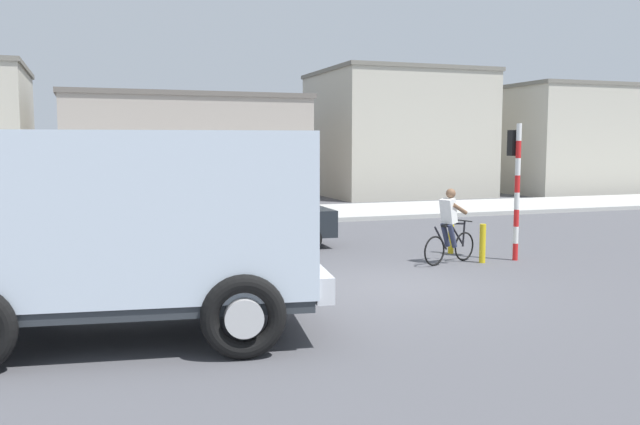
# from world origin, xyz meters

# --- Properties ---
(ground_plane) EXTENTS (120.00, 120.00, 0.00)m
(ground_plane) POSITION_xyz_m (0.00, 0.00, 0.00)
(ground_plane) COLOR #4C4C51
(sidewalk_far) EXTENTS (80.00, 5.00, 0.16)m
(sidewalk_far) POSITION_xyz_m (0.00, 12.53, 0.08)
(sidewalk_far) COLOR #ADADA8
(sidewalk_far) RESTS_ON ground
(truck_foreground) EXTENTS (5.72, 3.41, 2.90)m
(truck_foreground) POSITION_xyz_m (-5.07, -1.83, 1.67)
(truck_foreground) COLOR silver
(truck_foreground) RESTS_ON ground
(cyclist) EXTENTS (1.64, 0.72, 1.72)m
(cyclist) POSITION_xyz_m (2.26, 1.76, 0.86)
(cyclist) COLOR black
(cyclist) RESTS_ON ground
(traffic_light_pole) EXTENTS (0.24, 0.43, 3.20)m
(traffic_light_pole) POSITION_xyz_m (3.94, 1.68, 2.07)
(traffic_light_pole) COLOR red
(traffic_light_pole) RESTS_ON ground
(car_red_near) EXTENTS (4.06, 2.00, 1.60)m
(car_red_near) POSITION_xyz_m (-1.42, 5.43, 0.82)
(car_red_near) COLOR #1E2328
(car_red_near) RESTS_ON ground
(bollard_near) EXTENTS (0.14, 0.14, 0.90)m
(bollard_near) POSITION_xyz_m (3.02, 1.57, 0.45)
(bollard_near) COLOR gold
(bollard_near) RESTS_ON ground
(bollard_far) EXTENTS (0.14, 0.14, 0.90)m
(bollard_far) POSITION_xyz_m (3.02, 2.97, 0.45)
(bollard_far) COLOR gold
(bollard_far) RESTS_ON ground
(building_mid_block) EXTENTS (10.33, 7.70, 4.84)m
(building_mid_block) POSITION_xyz_m (-1.43, 19.13, 2.42)
(building_mid_block) COLOR #9E9389
(building_mid_block) RESTS_ON ground
(building_corner_right) EXTENTS (8.25, 7.51, 6.52)m
(building_corner_right) POSITION_xyz_m (10.10, 20.71, 3.26)
(building_corner_right) COLOR #B2AD9E
(building_corner_right) RESTS_ON ground
(building_set_back) EXTENTS (8.41, 5.68, 5.91)m
(building_set_back) POSITION_xyz_m (20.22, 18.80, 2.96)
(building_set_back) COLOR #B2AD9E
(building_set_back) RESTS_ON ground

